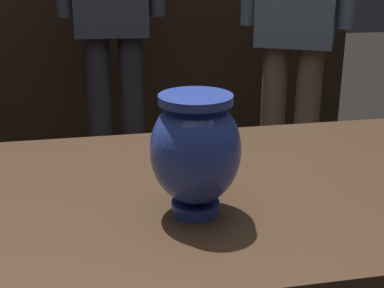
{
  "coord_description": "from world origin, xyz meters",
  "views": [
    {
      "loc": [
        -0.17,
        -0.86,
        1.2
      ],
      "look_at": [
        -0.0,
        -0.05,
        0.9
      ],
      "focal_mm": 50.26,
      "sensor_mm": 36.0,
      "label": 1
    }
  ],
  "objects": [
    {
      "name": "back_display_shelf",
      "position": [
        0.0,
        2.2,
        0.49
      ],
      "size": [
        2.6,
        0.4,
        0.99
      ],
      "color": "black",
      "rests_on": "ground_plane"
    },
    {
      "name": "vase_centerpiece",
      "position": [
        -0.01,
        -0.1,
        0.91
      ],
      "size": [
        0.14,
        0.14,
        0.2
      ],
      "color": "#2D429E",
      "rests_on": "display_plinth"
    },
    {
      "name": "visitor_near_right",
      "position": [
        0.71,
        1.31,
        0.98
      ],
      "size": [
        0.42,
        0.31,
        1.66
      ],
      "rotation": [
        0.0,
        0.0,
        2.65
      ],
      "color": "brown",
      "rests_on": "ground_plane"
    }
  ]
}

